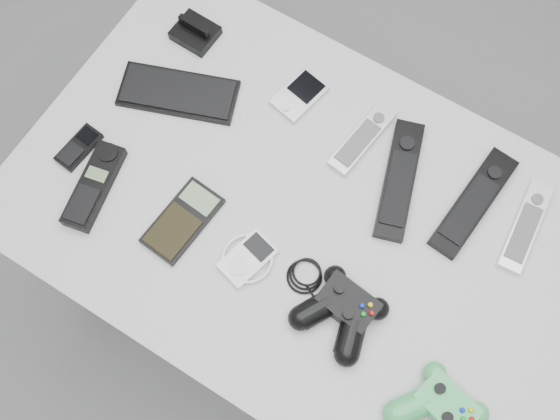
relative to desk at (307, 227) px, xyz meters
The scene contains 15 objects.
floor 0.69m from the desk, 156.81° to the left, with size 3.50×3.50×0.00m, color slate.
desk is the anchor object (origin of this frame).
pda_keyboard 0.37m from the desk, 166.52° to the left, with size 0.24×0.10×0.01m, color black.
dock_bracket 0.47m from the desk, 151.65° to the left, with size 0.08×0.07×0.05m, color black.
pda 0.26m from the desk, 125.14° to the left, with size 0.07×0.11×0.02m, color #B5B5BD.
remote_silver_a 0.21m from the desk, 87.31° to the left, with size 0.04×0.17×0.02m, color #B5B5BD.
remote_black_a 0.20m from the desk, 53.49° to the left, with size 0.06×0.24×0.02m, color black.
remote_black_b 0.32m from the desk, 35.95° to the left, with size 0.06×0.24×0.02m, color black.
remote_silver_b 0.41m from the desk, 28.40° to the left, with size 0.04×0.19×0.02m, color silver.
mobile_phone 0.47m from the desk, 165.60° to the right, with size 0.04×0.10×0.02m, color black.
cordless_handset 0.42m from the desk, 156.12° to the right, with size 0.06×0.18×0.03m, color black.
calculator 0.25m from the desk, 145.45° to the right, with size 0.08×0.16×0.02m, color black.
mp3_player 0.16m from the desk, 111.24° to the right, with size 0.10×0.10×0.02m, color silver.
controller_black 0.21m from the desk, 41.16° to the right, with size 0.25×0.15×0.05m, color black, non-canonical shape.
controller_green 0.42m from the desk, 26.98° to the right, with size 0.14×0.15×0.05m, color #217B3A, non-canonical shape.
Camera 1 is at (0.18, -0.38, 1.92)m, focal length 42.00 mm.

